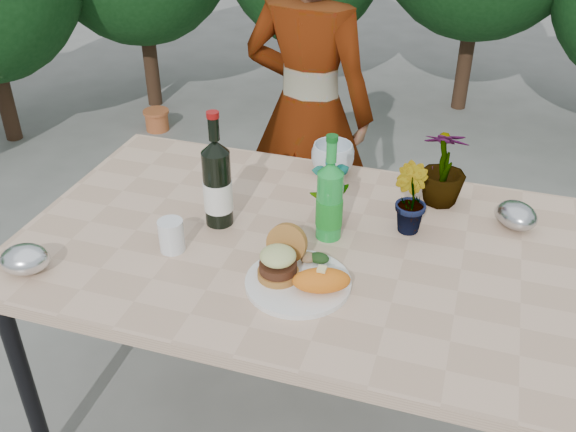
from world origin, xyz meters
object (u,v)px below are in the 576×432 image
(patio_table, at_px, (296,256))
(dinner_plate, at_px, (298,283))
(wine_bottle, at_px, (217,184))
(person, at_px, (308,112))

(patio_table, bearing_deg, dinner_plate, -71.72)
(patio_table, height_order, dinner_plate, dinner_plate)
(patio_table, relative_size, wine_bottle, 4.46)
(dinner_plate, xyz_separation_m, person, (-0.29, 1.08, 0.00))
(wine_bottle, relative_size, person, 0.24)
(patio_table, xyz_separation_m, person, (-0.22, 0.89, 0.07))
(dinner_plate, distance_m, wine_bottle, 0.40)
(patio_table, relative_size, person, 1.06)
(person, bearing_deg, patio_table, 110.31)
(patio_table, distance_m, wine_bottle, 0.31)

